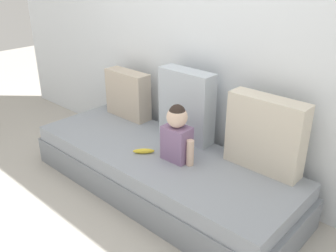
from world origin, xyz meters
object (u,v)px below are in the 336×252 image
(throw_pillow_left, at_px, (128,94))
(couch, at_px, (160,171))
(throw_pillow_right, at_px, (265,134))
(banana, at_px, (144,151))
(toddler, at_px, (177,133))
(throw_pillow_center, at_px, (186,106))

(throw_pillow_left, bearing_deg, couch, -23.91)
(throw_pillow_right, distance_m, banana, 0.94)
(couch, height_order, toddler, toddler)
(couch, relative_size, toddler, 5.25)
(throw_pillow_right, height_order, banana, throw_pillow_right)
(throw_pillow_left, height_order, toddler, same)
(couch, relative_size, throw_pillow_center, 3.92)
(throw_pillow_left, relative_size, throw_pillow_right, 0.84)
(throw_pillow_right, relative_size, banana, 3.32)
(throw_pillow_left, bearing_deg, toddler, -19.33)
(throw_pillow_left, height_order, throw_pillow_center, throw_pillow_center)
(couch, distance_m, throw_pillow_center, 0.58)
(throw_pillow_left, height_order, throw_pillow_right, throw_pillow_right)
(throw_pillow_center, bearing_deg, banana, -99.24)
(throw_pillow_left, bearing_deg, banana, -33.32)
(throw_pillow_left, xyz_separation_m, throw_pillow_right, (1.46, 0.00, 0.05))
(throw_pillow_center, relative_size, throw_pillow_right, 1.06)
(couch, bearing_deg, throw_pillow_center, 90.00)
(throw_pillow_center, bearing_deg, couch, -90.00)
(throw_pillow_left, distance_m, throw_pillow_right, 1.46)
(couch, xyz_separation_m, banana, (-0.07, -0.11, 0.21))
(couch, bearing_deg, throw_pillow_left, 156.09)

